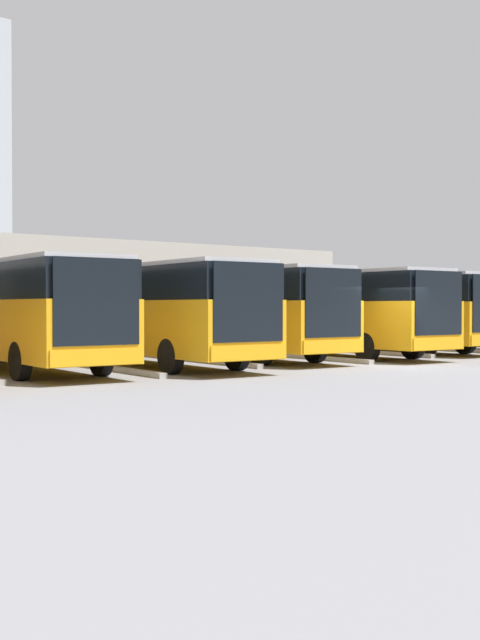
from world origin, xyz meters
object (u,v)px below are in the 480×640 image
Objects in this scene: bus_4 at (229,309)px; bus_5 at (146,310)px; bus_1 at (452,309)px; bus_3 at (324,309)px; bus_2 at (381,309)px; bus_6 at (16,310)px.

bus_5 is (4.06, 1.03, 0.00)m from bus_4.
bus_1 is 1.00× the size of bus_3.
bus_2 is at bearing -166.55° from bus_3.
bus_3 is 1.00× the size of bus_5.
bus_1 and bus_6 have the same top height.
bus_6 is at bearing 0.25° from bus_3.
bus_3 and bus_5 have the same top height.
bus_2 is 1.00× the size of bus_6.
bus_1 is 1.00× the size of bus_2.
bus_2 is 1.00× the size of bus_5.
bus_6 is at bearing 4.39° from bus_4.
bus_4 is (8.11, 0.11, 0.00)m from bus_2.
bus_5 is at bearing 4.15° from bus_1.
bus_3 is 1.00× the size of bus_6.
bus_6 is (8.11, 0.33, 0.00)m from bus_4.
bus_4 is 1.00× the size of bus_5.
bus_5 is at bearing 4.26° from bus_3.
bus_1 and bus_2 have the same top height.
bus_1 and bus_3 have the same top height.
bus_5 is 1.00× the size of bus_6.
bus_1 and bus_4 have the same top height.
bus_4 is at bearing 0.02° from bus_1.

